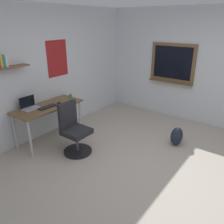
{
  "coord_description": "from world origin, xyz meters",
  "views": [
    {
      "loc": [
        -2.85,
        -1.4,
        2.28
      ],
      "look_at": [
        -0.02,
        0.73,
        0.85
      ],
      "focal_mm": 36.28,
      "sensor_mm": 36.0,
      "label": 1
    }
  ],
  "objects_px": {
    "laptop": "(29,106)",
    "computer_mouse": "(59,103)",
    "coffee_mug": "(70,96)",
    "backpack": "(177,136)",
    "office_chair": "(74,132)",
    "desk": "(48,110)",
    "keyboard": "(47,107)"
  },
  "relations": [
    {
      "from": "computer_mouse",
      "to": "keyboard",
      "type": "bearing_deg",
      "value": 180.0
    },
    {
      "from": "office_chair",
      "to": "backpack",
      "type": "xyz_separation_m",
      "value": [
        1.39,
        -1.41,
        -0.23
      ]
    },
    {
      "from": "laptop",
      "to": "coffee_mug",
      "type": "relative_size",
      "value": 3.37
    },
    {
      "from": "backpack",
      "to": "office_chair",
      "type": "bearing_deg",
      "value": 134.5
    },
    {
      "from": "computer_mouse",
      "to": "coffee_mug",
      "type": "distance_m",
      "value": 0.37
    },
    {
      "from": "keyboard",
      "to": "computer_mouse",
      "type": "xyz_separation_m",
      "value": [
        0.28,
        0.0,
        0.01
      ]
    },
    {
      "from": "desk",
      "to": "keyboard",
      "type": "distance_m",
      "value": 0.14
    },
    {
      "from": "office_chair",
      "to": "backpack",
      "type": "distance_m",
      "value": 1.99
    },
    {
      "from": "desk",
      "to": "laptop",
      "type": "height_order",
      "value": "laptop"
    },
    {
      "from": "computer_mouse",
      "to": "desk",
      "type": "bearing_deg",
      "value": 160.71
    },
    {
      "from": "backpack",
      "to": "desk",
      "type": "bearing_deg",
      "value": 122.81
    },
    {
      "from": "desk",
      "to": "computer_mouse",
      "type": "height_order",
      "value": "computer_mouse"
    },
    {
      "from": "keyboard",
      "to": "coffee_mug",
      "type": "height_order",
      "value": "coffee_mug"
    },
    {
      "from": "computer_mouse",
      "to": "backpack",
      "type": "xyz_separation_m",
      "value": [
        1.16,
        -2.05,
        -0.59
      ]
    },
    {
      "from": "laptop",
      "to": "coffee_mug",
      "type": "bearing_deg",
      "value": -10.74
    },
    {
      "from": "backpack",
      "to": "laptop",
      "type": "bearing_deg",
      "value": 126.45
    },
    {
      "from": "computer_mouse",
      "to": "laptop",
      "type": "bearing_deg",
      "value": 157.19
    },
    {
      "from": "office_chair",
      "to": "laptop",
      "type": "relative_size",
      "value": 3.06
    },
    {
      "from": "keyboard",
      "to": "coffee_mug",
      "type": "distance_m",
      "value": 0.65
    },
    {
      "from": "office_chair",
      "to": "coffee_mug",
      "type": "distance_m",
      "value": 0.99
    },
    {
      "from": "keyboard",
      "to": "coffee_mug",
      "type": "bearing_deg",
      "value": 4.42
    },
    {
      "from": "laptop",
      "to": "computer_mouse",
      "type": "distance_m",
      "value": 0.56
    },
    {
      "from": "desk",
      "to": "backpack",
      "type": "relative_size",
      "value": 3.79
    },
    {
      "from": "office_chair",
      "to": "backpack",
      "type": "relative_size",
      "value": 2.65
    },
    {
      "from": "coffee_mug",
      "to": "backpack",
      "type": "relative_size",
      "value": 0.26
    },
    {
      "from": "desk",
      "to": "computer_mouse",
      "type": "bearing_deg",
      "value": -19.29
    },
    {
      "from": "keyboard",
      "to": "coffee_mug",
      "type": "xyz_separation_m",
      "value": [
        0.65,
        0.05,
        0.04
      ]
    },
    {
      "from": "coffee_mug",
      "to": "backpack",
      "type": "xyz_separation_m",
      "value": [
        0.79,
        -2.1,
        -0.62
      ]
    },
    {
      "from": "office_chair",
      "to": "coffee_mug",
      "type": "bearing_deg",
      "value": 49.05
    },
    {
      "from": "desk",
      "to": "coffee_mug",
      "type": "distance_m",
      "value": 0.59
    },
    {
      "from": "coffee_mug",
      "to": "backpack",
      "type": "distance_m",
      "value": 2.33
    },
    {
      "from": "laptop",
      "to": "office_chair",
      "type": "bearing_deg",
      "value": -71.45
    }
  ]
}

